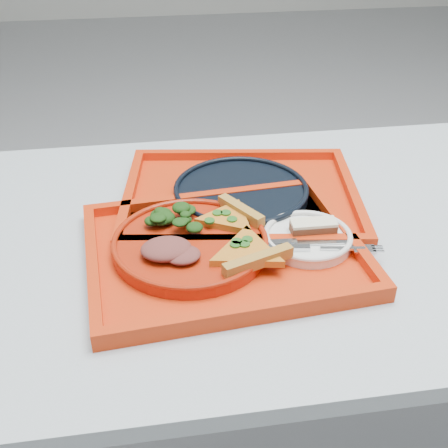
{
  "coord_description": "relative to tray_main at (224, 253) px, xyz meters",
  "views": [
    {
      "loc": [
        -0.42,
        -0.84,
        1.32
      ],
      "look_at": [
        -0.3,
        -0.03,
        0.78
      ],
      "focal_mm": 45.0,
      "sensor_mm": 36.0,
      "label": 1
    }
  ],
  "objects": [
    {
      "name": "knife",
      "position": [
        0.14,
        -0.02,
        0.02
      ],
      "size": [
        0.19,
        0.03,
        0.01
      ],
      "primitive_type": "cube",
      "rotation": [
        0.0,
        0.0,
        -0.08
      ],
      "color": "silver",
      "rests_on": "side_plate"
    },
    {
      "name": "fork",
      "position": [
        0.15,
        -0.04,
        0.02
      ],
      "size": [
        0.19,
        0.05,
        0.01
      ],
      "primitive_type": "cube",
      "rotation": [
        0.0,
        0.0,
        -0.16
      ],
      "color": "silver",
      "rests_on": "side_plate"
    },
    {
      "name": "salad_heap",
      "position": [
        -0.08,
        0.06,
        0.04
      ],
      "size": [
        0.08,
        0.07,
        0.04
      ],
      "primitive_type": "ellipsoid",
      "color": "black",
      "rests_on": "dinner_plate"
    },
    {
      "name": "pizza_slice_a",
      "position": [
        0.03,
        -0.04,
        0.03
      ],
      "size": [
        0.16,
        0.17,
        0.02
      ],
      "primitive_type": null,
      "rotation": [
        0.0,
        0.0,
        1.92
      ],
      "color": "gold",
      "rests_on": "dinner_plate"
    },
    {
      "name": "dinner_plate",
      "position": [
        -0.05,
        0.01,
        0.02
      ],
      "size": [
        0.26,
        0.26,
        0.02
      ],
      "primitive_type": "cylinder",
      "color": "#A3210A",
      "rests_on": "tray_main"
    },
    {
      "name": "side_plate",
      "position": [
        0.14,
        -0.0,
        0.01
      ],
      "size": [
        0.15,
        0.15,
        0.01
      ],
      "primitive_type": "cylinder",
      "color": "white",
      "rests_on": "tray_main"
    },
    {
      "name": "table",
      "position": [
        0.31,
        0.08,
        -0.08
      ],
      "size": [
        1.6,
        0.8,
        0.75
      ],
      "color": "#A4B0B8",
      "rests_on": "ground"
    },
    {
      "name": "meat_portion",
      "position": [
        -0.1,
        -0.02,
        0.04
      ],
      "size": [
        0.08,
        0.07,
        0.02
      ],
      "primitive_type": "ellipsoid",
      "color": "brown",
      "rests_on": "dinner_plate"
    },
    {
      "name": "dessert_bar",
      "position": [
        0.16,
        0.01,
        0.03
      ],
      "size": [
        0.08,
        0.03,
        0.02
      ],
      "rotation": [
        0.0,
        0.0,
        -0.03
      ],
      "color": "#4B2C19",
      "rests_on": "side_plate"
    },
    {
      "name": "tray_far",
      "position": [
        0.06,
        0.17,
        0.0
      ],
      "size": [
        0.49,
        0.41,
        0.01
      ],
      "primitive_type": "cube",
      "rotation": [
        0.0,
        0.0,
        -0.14
      ],
      "color": "red",
      "rests_on": "table"
    },
    {
      "name": "tray_main",
      "position": [
        0.0,
        0.0,
        0.0
      ],
      "size": [
        0.48,
        0.39,
        0.01
      ],
      "primitive_type": "cube",
      "rotation": [
        0.0,
        0.0,
        0.08
      ],
      "color": "red",
      "rests_on": "table"
    },
    {
      "name": "pizza_slice_b",
      "position": [
        0.02,
        0.06,
        0.03
      ],
      "size": [
        0.16,
        0.15,
        0.02
      ],
      "primitive_type": null,
      "rotation": [
        0.0,
        0.0,
        3.7
      ],
      "color": "gold",
      "rests_on": "dinner_plate"
    },
    {
      "name": "navy_plate",
      "position": [
        0.06,
        0.17,
        0.01
      ],
      "size": [
        0.26,
        0.26,
        0.02
      ],
      "primitive_type": "cylinder",
      "color": "black",
      "rests_on": "tray_far"
    }
  ]
}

